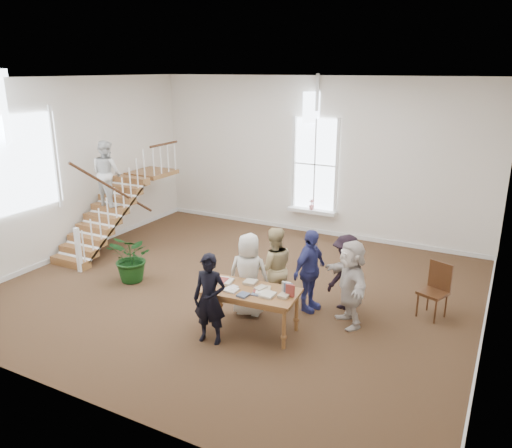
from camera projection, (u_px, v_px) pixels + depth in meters
The scene contains 12 objects.
ground at pixel (239, 288), 11.12m from camera, with size 10.00×10.00×0.00m, color #44291A.
room_shell at pixel (312, 220), 14.71m from camera, with size 10.49×10.00×10.00m.
staircase at pixel (110, 189), 13.19m from camera, with size 1.10×4.10×2.92m.
library_table at pixel (250, 294), 9.10m from camera, with size 1.84×1.03×0.90m.
police_officer at pixel (210, 299), 8.72m from camera, with size 0.60×0.40×1.65m, color black.
elderly_woman at pixel (249, 275), 9.73m from camera, with size 0.82×0.53×1.67m, color silver.
person_yellow at pixel (274, 268), 10.02m from camera, with size 0.83×0.64×1.70m, color #CCB67F.
woman_cluster_a at pixel (310, 271), 9.89m from camera, with size 0.99×0.41×1.69m, color #373C84.
woman_cluster_b at pixel (346, 272), 10.02m from camera, with size 1.00×0.57×1.55m, color black.
woman_cluster_c at pixel (351, 283), 9.32m from camera, with size 1.56×0.50×1.69m, color silver.
floor_plant at pixel (133, 258), 11.31m from camera, with size 1.03×0.89×1.14m, color #133D14.
side_chair at pixel (436, 287), 9.71m from camera, with size 0.62×0.62×1.10m.
Camera 1 is at (5.05, -8.85, 4.69)m, focal length 35.00 mm.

